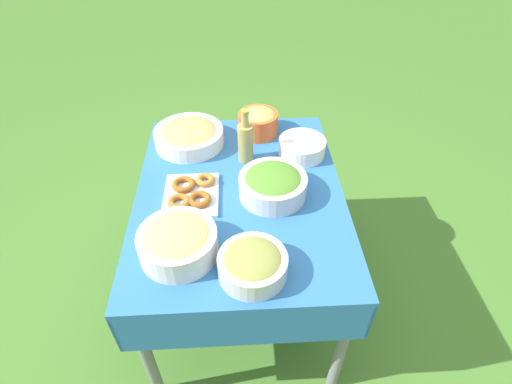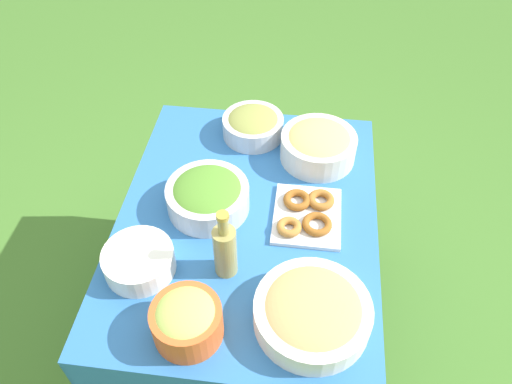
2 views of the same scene
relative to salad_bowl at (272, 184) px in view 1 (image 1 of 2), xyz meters
name	(u,v)px [view 1 (image 1 of 2)]	position (x,y,z in m)	size (l,w,h in m)	color
ground_plane	(242,290)	(-0.03, -0.15, -0.84)	(14.00, 14.00, 0.00)	#477A2D
picnic_table	(239,207)	(-0.03, -0.15, -0.17)	(1.23, 0.94, 0.77)	#2D6BB2
salad_bowl	(272,184)	(0.00, 0.00, 0.00)	(0.30, 0.30, 0.12)	silver
pasta_bowl	(177,241)	(0.32, -0.39, 0.01)	(0.30, 0.30, 0.13)	silver
donut_platter	(190,193)	(-0.01, -0.36, -0.04)	(0.29, 0.24, 0.04)	silver
plate_stack	(301,147)	(-0.30, 0.17, -0.02)	(0.24, 0.24, 0.08)	white
olive_oil_bottle	(245,141)	(-0.27, -0.11, 0.05)	(0.08, 0.08, 0.28)	#998E4C
bread_bowl	(188,135)	(-0.42, -0.40, -0.01)	(0.36, 0.36, 0.11)	white
fruit_bowl	(257,121)	(-0.50, -0.04, 0.01)	(0.21, 0.21, 0.14)	#E05B28
olive_bowl	(251,264)	(0.43, -0.11, -0.01)	(0.26, 0.26, 0.11)	silver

